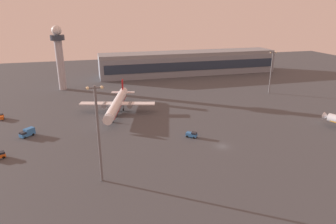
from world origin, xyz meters
TOP-DOWN VIEW (x-y plane):
  - ground_plane at (0.00, 0.00)m, footprint 416.00×416.00m
  - terminal_building at (29.02, 123.05)m, footprint 130.81×22.40m
  - control_tower at (-59.42, 98.98)m, footprint 8.00×8.00m
  - airplane_far_stand at (-32.10, 46.94)m, footprint 35.10×44.71m
  - catering_truck at (-68.48, 27.54)m, footprint 5.71×5.60m
  - baggage_tractor at (-7.93, 10.17)m, footprint 4.42×4.17m
  - cargo_loader at (-82.88, 50.89)m, footprint 2.64×4.41m
  - apron_light_west at (-42.77, -12.05)m, footprint 4.80×0.90m
  - apron_light_central at (56.37, 58.53)m, footprint 4.80×0.90m

SIDE VIEW (x-z plane):
  - ground_plane at x=0.00m, z-range 0.00..0.00m
  - baggage_tractor at x=-7.93m, z-range 0.05..2.30m
  - cargo_loader at x=-82.88m, z-range 0.05..2.30m
  - catering_truck at x=-68.48m, z-range 0.05..3.10m
  - airplane_far_stand at x=-32.10m, z-range -1.42..10.24m
  - terminal_building at x=29.02m, z-range -0.11..16.29m
  - apron_light_central at x=56.37m, z-range 1.81..25.80m
  - apron_light_west at x=-42.77m, z-range 1.87..29.82m
  - control_tower at x=-59.42m, z-range 2.94..40.46m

